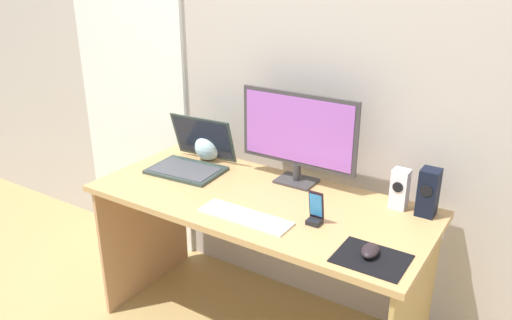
% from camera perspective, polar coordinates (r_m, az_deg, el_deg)
% --- Properties ---
extents(wall_back, '(6.00, 0.04, 2.50)m').
position_cam_1_polar(wall_back, '(2.42, 5.74, 10.88)').
color(wall_back, '#BBADA4').
rests_on(wall_back, ground_plane).
extents(door_left, '(0.82, 0.02, 2.02)m').
position_cam_1_polar(door_left, '(3.12, -13.83, 8.33)').
color(door_left, white).
rests_on(door_left, ground_plane).
extents(desk, '(1.51, 0.66, 0.72)m').
position_cam_1_polar(desk, '(2.30, 0.28, -7.46)').
color(desk, tan).
rests_on(desk, ground_plane).
extents(monitor, '(0.57, 0.14, 0.43)m').
position_cam_1_polar(monitor, '(2.31, 4.71, 2.91)').
color(monitor, '#3B3739').
rests_on(monitor, desk).
extents(speaker_right, '(0.08, 0.08, 0.20)m').
position_cam_1_polar(speaker_right, '(2.17, 18.76, -3.45)').
color(speaker_right, black).
rests_on(speaker_right, desk).
extents(speaker_near_monitor, '(0.07, 0.07, 0.17)m').
position_cam_1_polar(speaker_near_monitor, '(2.20, 15.81, -3.14)').
color(speaker_near_monitor, white).
rests_on(speaker_near_monitor, desk).
extents(laptop, '(0.37, 0.34, 0.24)m').
position_cam_1_polar(laptop, '(2.55, -7.20, 0.12)').
color(laptop, '#313E39').
rests_on(laptop, desk).
extents(fishbowl, '(0.14, 0.14, 0.14)m').
position_cam_1_polar(fishbowl, '(2.65, -5.34, 1.49)').
color(fishbowl, silver).
rests_on(fishbowl, desk).
extents(keyboard_external, '(0.40, 0.12, 0.01)m').
position_cam_1_polar(keyboard_external, '(2.07, -1.23, -6.38)').
color(keyboard_external, white).
rests_on(keyboard_external, desk).
extents(mousepad, '(0.25, 0.20, 0.00)m').
position_cam_1_polar(mousepad, '(1.86, 12.80, -10.71)').
color(mousepad, black).
rests_on(mousepad, desk).
extents(mouse, '(0.07, 0.11, 0.04)m').
position_cam_1_polar(mouse, '(1.86, 12.67, -9.89)').
color(mouse, black).
rests_on(mouse, mousepad).
extents(phone_in_dock, '(0.06, 0.05, 0.14)m').
position_cam_1_polar(phone_in_dock, '(2.03, 6.69, -5.85)').
color(phone_in_dock, black).
rests_on(phone_in_dock, desk).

